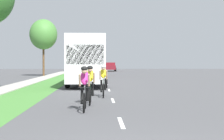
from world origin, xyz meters
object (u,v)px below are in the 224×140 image
Objects in this scene: cyclist_trailing at (90,84)px; sedan_blue at (94,68)px; suv_red at (91,68)px; street_tree_far at (43,35)px; cyclist_lead at (85,88)px; bus_white at (88,59)px; pickup_maroon at (110,67)px; cyclist_distant at (103,81)px.

sedan_blue is at bearing 90.52° from cyclist_trailing.
suv_red is 7.11m from street_tree_far.
cyclist_lead is 1.00× the size of cyclist_trailing.
suv_red is 1.09× the size of sedan_blue.
sedan_blue is at bearing 90.29° from cyclist_lead.
cyclist_trailing is at bearing -88.75° from suv_red.
pickup_maroon is (2.95, 37.31, -1.15)m from bus_white.
pickup_maroon is at bearing 74.69° from sedan_blue.
street_tree_far is (-6.20, 29.50, 4.26)m from cyclist_lead.
street_tree_far reaches higher than sedan_blue.
sedan_blue is at bearing 62.86° from street_tree_far.
cyclist_trailing is 49.76m from pickup_maroon.
cyclist_trailing is 1.00× the size of cyclist_distant.
cyclist_lead is at bearing -88.72° from bus_white.
pickup_maroon is (2.84, 10.37, 0.06)m from sedan_blue.
cyclist_lead is 41.19m from sedan_blue.
sedan_blue is 0.84× the size of pickup_maroon.
cyclist_distant is 0.40× the size of sedan_blue.
pickup_maroon is 0.74× the size of street_tree_far.
cyclist_trailing is at bearing 85.40° from cyclist_lead.
suv_red is (-0.62, 28.53, 0.14)m from cyclist_trailing.
bus_white reaches higher than sedan_blue.
sedan_blue is 10.75m from pickup_maroon.
cyclist_trailing is 0.40× the size of sedan_blue.
cyclist_trailing is at bearing -92.86° from pickup_maroon.
cyclist_trailing is 0.25× the size of street_tree_far.
bus_white is 1.68× the size of street_tree_far.
cyclist_lead is 4.80m from cyclist_distant.
cyclist_trailing is 0.34× the size of pickup_maroon.
sedan_blue is 13.82m from street_tree_far.
street_tree_far reaches higher than pickup_maroon.
bus_white is at bearing -89.45° from suv_red.
street_tree_far is at bearing 111.10° from bus_white.
bus_white reaches higher than cyclist_distant.
cyclist_trailing is 0.37× the size of suv_red.
suv_red is (-0.15, 16.15, -1.03)m from bus_white.
cyclist_distant is 0.37× the size of suv_red.
bus_white reaches higher than cyclist_trailing.
suv_red is (-1.20, 25.65, 0.14)m from cyclist_distant.
cyclist_distant is 0.15× the size of bus_white.
bus_white is at bearing -94.52° from pickup_maroon.
pickup_maroon is at bearing 81.66° from suv_red.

